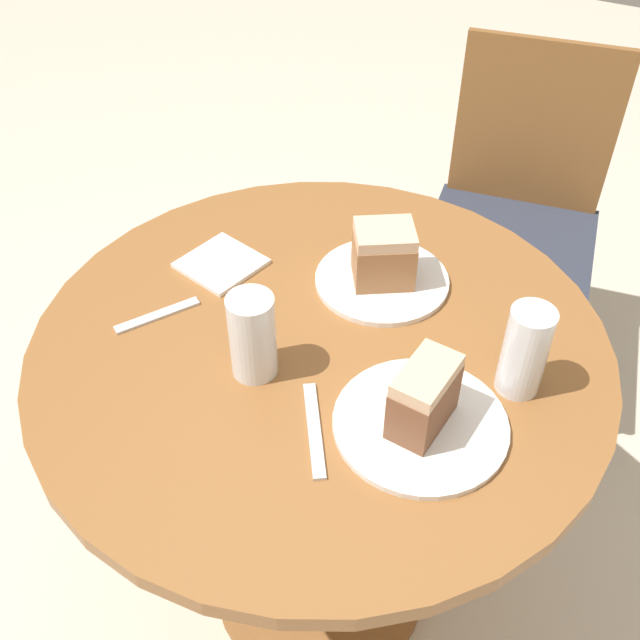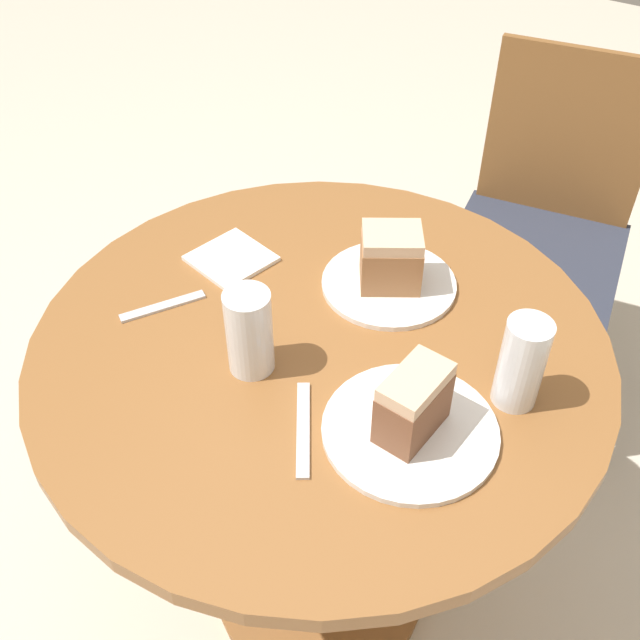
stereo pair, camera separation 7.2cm
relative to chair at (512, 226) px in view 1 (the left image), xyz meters
The scene contains 12 objects.
ground_plane 0.99m from the chair, 95.87° to the right, with size 8.00×8.00×0.00m, color beige.
table 0.87m from the chair, 95.87° to the right, with size 0.92×0.92×0.78m.
chair is the anchor object (origin of this frame).
plate_near 1.00m from the chair, 82.77° to the right, with size 0.25×0.25×0.01m.
plate_far 0.75m from the chair, 95.15° to the right, with size 0.23×0.23×0.01m.
cake_slice_near 1.02m from the chair, 82.77° to the right, with size 0.07×0.11×0.10m.
cake_slice_far 0.78m from the chair, 95.15° to the right, with size 0.13×0.12×0.10m.
glass_lemonade 0.91m from the chair, 75.12° to the right, with size 0.07×0.07×0.15m.
glass_water 1.04m from the chair, 98.39° to the right, with size 0.07×0.07×0.14m.
napkin_stack 0.90m from the chair, 112.96° to the right, with size 0.15×0.15×0.01m.
fork 1.07m from the chair, 90.38° to the right, with size 0.11×0.15×0.00m.
spoon 1.05m from the chair, 110.18° to the right, with size 0.09×0.13×0.00m.
Camera 1 is at (0.41, -0.75, 1.60)m, focal length 42.00 mm.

